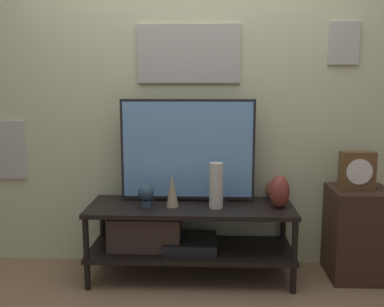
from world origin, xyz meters
TOP-DOWN VIEW (x-y plane):
  - ground_plane at (0.00, 0.00)m, footprint 12.00×12.00m
  - wall_back at (-0.00, 0.60)m, footprint 6.40×0.08m
  - media_console at (-0.12, 0.30)m, footprint 1.41×0.51m
  - television at (-0.03, 0.41)m, footprint 0.94×0.05m
  - vase_round_glass at (0.60, 0.47)m, footprint 0.15×0.15m
  - vase_tall_ceramic at (0.17, 0.24)m, footprint 0.09×0.09m
  - vase_slim_bronze at (-0.12, 0.26)m, footprint 0.08×0.08m
  - vase_urn_stoneware at (0.60, 0.27)m, footprint 0.14×0.15m
  - decorative_bust at (-0.30, 0.23)m, footprint 0.11×0.11m
  - side_table at (1.17, 0.35)m, footprint 0.40×0.40m
  - mantel_clock at (1.14, 0.36)m, footprint 0.23×0.11m

SIDE VIEW (x-z plane):
  - ground_plane at x=0.00m, z-range 0.00..0.00m
  - side_table at x=1.17m, z-range 0.00..0.63m
  - media_console at x=-0.12m, z-range 0.07..0.59m
  - vase_round_glass at x=0.60m, z-range 0.52..0.67m
  - decorative_bust at x=-0.30m, z-range 0.53..0.70m
  - vase_urn_stoneware at x=0.60m, z-range 0.52..0.74m
  - vase_slim_bronze at x=-0.12m, z-range 0.52..0.75m
  - vase_tall_ceramic at x=0.17m, z-range 0.52..0.83m
  - mantel_clock at x=1.14m, z-range 0.63..0.89m
  - television at x=-0.03m, z-range 0.53..1.25m
  - wall_back at x=0.00m, z-range 0.00..2.70m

